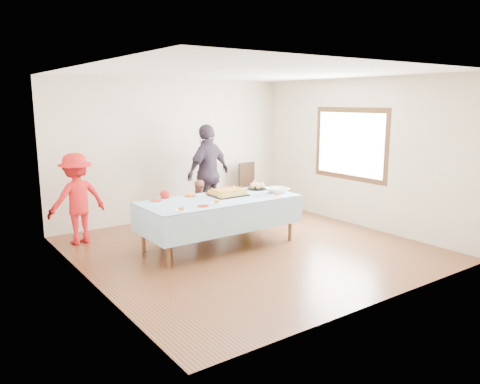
{
  "coord_description": "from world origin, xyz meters",
  "views": [
    {
      "loc": [
        -4.24,
        -5.69,
        2.29
      ],
      "look_at": [
        0.03,
        0.3,
        0.85
      ],
      "focal_mm": 35.0,
      "sensor_mm": 36.0,
      "label": 1
    }
  ],
  "objects_px": {
    "dining_chair": "(250,184)",
    "adult_left": "(77,199)",
    "birthday_cake": "(229,193)",
    "party_table": "(219,202)"
  },
  "relations": [
    {
      "from": "birthday_cake",
      "to": "adult_left",
      "type": "bearing_deg",
      "value": 145.74
    },
    {
      "from": "dining_chair",
      "to": "adult_left",
      "type": "bearing_deg",
      "value": 176.46
    },
    {
      "from": "party_table",
      "to": "dining_chair",
      "type": "xyz_separation_m",
      "value": [
        1.9,
        1.74,
        -0.16
      ]
    },
    {
      "from": "birthday_cake",
      "to": "adult_left",
      "type": "relative_size",
      "value": 0.39
    },
    {
      "from": "dining_chair",
      "to": "adult_left",
      "type": "height_order",
      "value": "adult_left"
    },
    {
      "from": "birthday_cake",
      "to": "dining_chair",
      "type": "distance_m",
      "value": 2.34
    },
    {
      "from": "dining_chair",
      "to": "party_table",
      "type": "bearing_deg",
      "value": -145.05
    },
    {
      "from": "birthday_cake",
      "to": "dining_chair",
      "type": "relative_size",
      "value": 0.57
    },
    {
      "from": "dining_chair",
      "to": "adult_left",
      "type": "xyz_separation_m",
      "value": [
        -3.68,
        -0.25,
        0.18
      ]
    },
    {
      "from": "birthday_cake",
      "to": "dining_chair",
      "type": "xyz_separation_m",
      "value": [
        1.66,
        1.63,
        -0.27
      ]
    }
  ]
}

